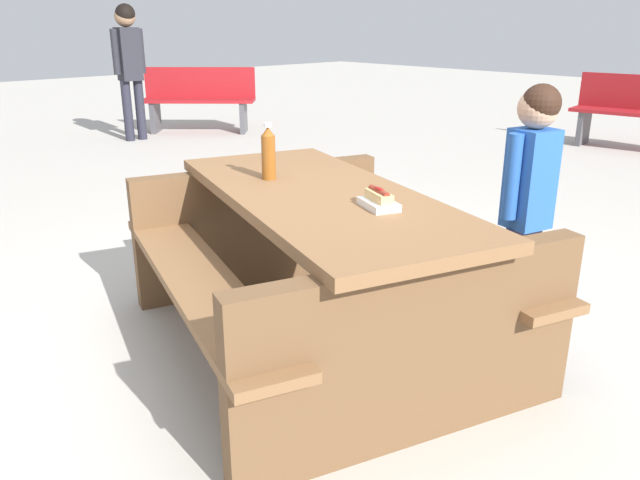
{
  "coord_description": "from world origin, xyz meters",
  "views": [
    {
      "loc": [
        1.94,
        -1.8,
        1.46
      ],
      "look_at": [
        0.0,
        0.0,
        0.52
      ],
      "focal_mm": 35.19,
      "sensor_mm": 36.0,
      "label": 1
    }
  ],
  "objects_px": {
    "soda_bottle": "(268,153)",
    "child_in_coat": "(530,180)",
    "hotdog_tray": "(379,200)",
    "picnic_table": "(320,257)",
    "park_bench_mid": "(199,98)",
    "bystander_adult": "(129,55)"
  },
  "relations": [
    {
      "from": "park_bench_mid",
      "to": "bystander_adult",
      "type": "relative_size",
      "value": 0.83
    },
    {
      "from": "park_bench_mid",
      "to": "picnic_table",
      "type": "bearing_deg",
      "value": -27.6
    },
    {
      "from": "soda_bottle",
      "to": "child_in_coat",
      "type": "distance_m",
      "value": 1.21
    },
    {
      "from": "picnic_table",
      "to": "soda_bottle",
      "type": "height_order",
      "value": "soda_bottle"
    },
    {
      "from": "picnic_table",
      "to": "hotdog_tray",
      "type": "bearing_deg",
      "value": 0.36
    },
    {
      "from": "bystander_adult",
      "to": "soda_bottle",
      "type": "bearing_deg",
      "value": -20.51
    },
    {
      "from": "hotdog_tray",
      "to": "child_in_coat",
      "type": "height_order",
      "value": "child_in_coat"
    },
    {
      "from": "hotdog_tray",
      "to": "park_bench_mid",
      "type": "bearing_deg",
      "value": 153.82
    },
    {
      "from": "hotdog_tray",
      "to": "park_bench_mid",
      "type": "xyz_separation_m",
      "value": [
        -5.84,
        2.87,
        -0.33
      ]
    },
    {
      "from": "soda_bottle",
      "to": "hotdog_tray",
      "type": "height_order",
      "value": "soda_bottle"
    },
    {
      "from": "park_bench_mid",
      "to": "soda_bottle",
      "type": "bearing_deg",
      "value": -29.26
    },
    {
      "from": "hotdog_tray",
      "to": "bystander_adult",
      "type": "height_order",
      "value": "bystander_adult"
    },
    {
      "from": "picnic_table",
      "to": "bystander_adult",
      "type": "bearing_deg",
      "value": 160.82
    },
    {
      "from": "hotdog_tray",
      "to": "child_in_coat",
      "type": "bearing_deg",
      "value": 75.35
    },
    {
      "from": "child_in_coat",
      "to": "park_bench_mid",
      "type": "distance_m",
      "value": 6.4
    },
    {
      "from": "child_in_coat",
      "to": "bystander_adult",
      "type": "bearing_deg",
      "value": 169.56
    },
    {
      "from": "picnic_table",
      "to": "bystander_adult",
      "type": "height_order",
      "value": "bystander_adult"
    },
    {
      "from": "soda_bottle",
      "to": "child_in_coat",
      "type": "height_order",
      "value": "child_in_coat"
    },
    {
      "from": "hotdog_tray",
      "to": "bystander_adult",
      "type": "xyz_separation_m",
      "value": [
        -5.86,
        1.92,
        0.27
      ]
    },
    {
      "from": "park_bench_mid",
      "to": "bystander_adult",
      "type": "xyz_separation_m",
      "value": [
        -0.02,
        -0.96,
        0.6
      ]
    },
    {
      "from": "hotdog_tray",
      "to": "picnic_table",
      "type": "bearing_deg",
      "value": -179.64
    },
    {
      "from": "soda_bottle",
      "to": "hotdog_tray",
      "type": "bearing_deg",
      "value": 1.94
    }
  ]
}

